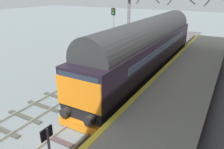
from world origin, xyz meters
name	(u,v)px	position (x,y,z in m)	size (l,w,h in m)	color
ground_plane	(102,111)	(0.00, 0.00, 0.00)	(140.00, 140.00, 0.00)	slate
track_main	(102,110)	(0.00, 0.00, 0.05)	(2.50, 60.00, 0.15)	gray
track_adjacent_west	(59,97)	(-3.42, 0.00, 0.06)	(2.50, 60.00, 0.15)	gray
station_platform	(161,120)	(3.60, 0.00, 0.50)	(4.00, 44.00, 1.01)	gray
diesel_locomotive	(147,46)	(0.00, 7.06, 2.48)	(2.74, 18.78, 4.68)	black
signal_post_near	(113,26)	(-5.46, 11.19, 3.07)	(0.44, 0.22, 4.98)	gray
platform_number_sign	(49,148)	(1.89, -5.94, 2.37)	(0.10, 0.44, 2.06)	slate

